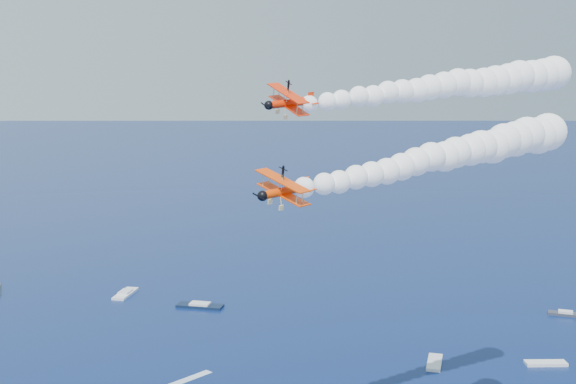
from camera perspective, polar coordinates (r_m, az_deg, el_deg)
biplane_lead at (r=100.72m, az=0.18°, el=6.69°), size 7.91×9.48×7.74m
biplane_trail at (r=82.72m, az=-0.22°, el=0.07°), size 8.35×9.68×6.80m
smoke_trail_lead at (r=116.20m, az=11.62°, el=7.81°), size 52.43×6.00×9.57m
smoke_trail_trail at (r=100.87m, az=11.62°, el=2.65°), size 53.17×19.94×9.57m
spectator_boats at (r=182.12m, az=-16.91°, el=-12.20°), size 251.10×175.04×0.70m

